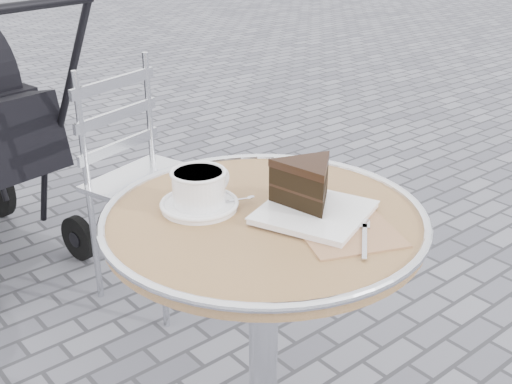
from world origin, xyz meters
TOP-DOWN VIEW (x-y plane):
  - cafe_table at (0.00, 0.00)m, footprint 0.72×0.72m
  - cappuccino_set at (-0.08, 0.12)m, footprint 0.19×0.17m
  - cake_plate_set at (0.09, -0.05)m, footprint 0.28×0.36m
  - bistro_chair at (0.22, 0.96)m, footprint 0.48×0.48m

SIDE VIEW (x-z plane):
  - bistro_chair at x=0.22m, z-range 0.10..0.96m
  - cafe_table at x=0.00m, z-range 0.20..0.94m
  - cappuccino_set at x=-0.08m, z-range 0.73..0.81m
  - cake_plate_set at x=0.09m, z-range 0.73..0.84m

